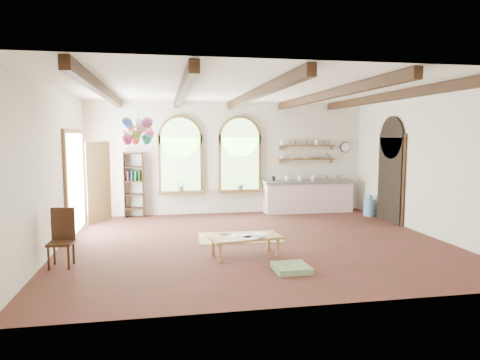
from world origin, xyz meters
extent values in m
plane|color=#582724|center=(0.00, 0.00, 0.00)|extent=(8.00, 8.00, 0.00)
cube|color=brown|center=(-1.40, 3.44, 1.45)|extent=(1.24, 0.08, 1.64)
cylinder|color=brown|center=(-1.40, 3.44, 2.20)|extent=(1.24, 0.08, 1.24)
cube|color=#7FAF69|center=(-1.40, 3.40, 1.45)|extent=(1.10, 0.04, 1.50)
cube|color=brown|center=(-1.40, 3.35, 0.66)|extent=(1.30, 0.28, 0.08)
cube|color=brown|center=(0.30, 3.44, 1.45)|extent=(1.24, 0.08, 1.64)
cylinder|color=brown|center=(0.30, 3.44, 2.20)|extent=(1.24, 0.08, 1.24)
cube|color=#7FAF69|center=(0.30, 3.40, 1.45)|extent=(1.10, 0.04, 1.50)
cube|color=brown|center=(0.30, 3.35, 0.66)|extent=(1.30, 0.28, 0.08)
cube|color=brown|center=(-3.95, 1.80, 1.15)|extent=(0.10, 1.90, 2.50)
cube|color=black|center=(3.95, 1.50, 1.10)|extent=(0.10, 1.30, 2.40)
cube|color=beige|center=(2.30, 3.20, 0.43)|extent=(2.60, 0.55, 0.86)
cube|color=slate|center=(2.30, 3.20, 0.90)|extent=(2.68, 0.62, 0.08)
cube|color=brown|center=(2.30, 3.38, 1.55)|extent=(1.70, 0.24, 0.04)
cube|color=brown|center=(2.30, 3.38, 1.95)|extent=(1.70, 0.24, 0.04)
cylinder|color=black|center=(3.55, 3.45, 1.90)|extent=(0.32, 0.04, 0.32)
cube|color=#331F10|center=(-2.95, 3.32, 0.90)|extent=(0.03, 0.32, 1.80)
cube|color=#331F10|center=(-2.45, 3.32, 0.90)|extent=(0.03, 0.32, 1.80)
cube|color=#AA814E|center=(-0.40, -1.01, 0.35)|extent=(1.41, 0.82, 0.05)
cube|color=#AA814E|center=(-0.93, -1.32, 0.17)|extent=(0.06, 0.06, 0.33)
cube|color=#AA814E|center=(0.20, -1.13, 0.17)|extent=(0.06, 0.06, 0.33)
cube|color=#AA814E|center=(-1.00, -0.89, 0.17)|extent=(0.06, 0.06, 0.33)
cube|color=#AA814E|center=(0.13, -0.71, 0.17)|extent=(0.06, 0.06, 0.33)
cube|color=#331F10|center=(-3.65, -1.12, 0.42)|extent=(0.42, 0.42, 0.05)
cube|color=#331F10|center=(-3.64, -0.94, 0.71)|extent=(0.40, 0.06, 0.59)
cube|color=tan|center=(-0.26, 0.40, 0.01)|extent=(1.83, 1.18, 0.02)
cube|color=gray|center=(0.18, -2.03, 0.05)|extent=(0.59, 0.59, 0.10)
cylinder|color=#5C96C5|center=(3.11, 3.20, 0.20)|extent=(0.26, 0.26, 0.40)
sphere|color=#5C96C5|center=(3.11, 3.20, 0.44)|extent=(0.14, 0.14, 0.14)
cylinder|color=#5C96C5|center=(3.80, 2.30, 0.23)|extent=(0.31, 0.31, 0.47)
sphere|color=#5C96C5|center=(3.80, 2.30, 0.52)|extent=(0.17, 0.17, 0.17)
cylinder|color=white|center=(-2.40, 0.80, 2.78)|extent=(0.01, 0.01, 0.85)
sphere|color=teal|center=(-2.23, 0.81, 2.17)|extent=(0.23, 0.23, 0.23)
sphere|color=#FC54CB|center=(-2.19, 0.93, 2.29)|extent=(0.23, 0.23, 0.23)
sphere|color=yellow|center=(-2.23, 1.08, 2.41)|extent=(0.23, 0.23, 0.23)
sphere|color=white|center=(-2.39, 0.97, 2.53)|extent=(0.23, 0.23, 0.23)
sphere|color=red|center=(-2.50, 1.03, 2.17)|extent=(0.23, 0.23, 0.23)
sphere|color=#7BA546|center=(-2.66, 1.00, 2.29)|extent=(0.23, 0.23, 0.23)
sphere|color=pink|center=(-2.57, 0.83, 2.41)|extent=(0.23, 0.23, 0.23)
sphere|color=blue|center=(-2.64, 0.73, 2.53)|extent=(0.23, 0.23, 0.23)
sphere|color=#E93385|center=(-2.63, 0.57, 2.17)|extent=(0.23, 0.23, 0.23)
sphere|color=#8FBC42|center=(-2.45, 0.64, 2.29)|extent=(0.23, 0.23, 0.23)
sphere|color=#D49CA9|center=(-2.36, 0.56, 2.41)|extent=(0.23, 0.23, 0.23)
sphere|color=#AE4AA7|center=(-2.20, 0.54, 2.53)|extent=(0.23, 0.23, 0.23)
sphere|color=teal|center=(-2.24, 0.73, 2.17)|extent=(0.23, 0.23, 0.23)
imported|color=olive|center=(-0.82, -0.82, 0.39)|extent=(0.26, 0.28, 0.02)
cube|color=black|center=(-0.19, -1.14, 0.38)|extent=(0.26, 0.29, 0.01)
imported|color=#598C4C|center=(-1.40, 3.32, 0.85)|extent=(0.27, 0.23, 0.30)
imported|color=#598C4C|center=(0.30, 3.32, 0.85)|extent=(0.27, 0.23, 0.30)
imported|color=white|center=(1.55, 3.38, 1.62)|extent=(0.12, 0.10, 0.10)
imported|color=beige|center=(1.90, 3.38, 1.62)|extent=(0.10, 0.10, 0.09)
imported|color=beige|center=(2.25, 3.38, 1.60)|extent=(0.22, 0.22, 0.05)
imported|color=#8C664C|center=(2.60, 3.38, 1.60)|extent=(0.20, 0.20, 0.06)
imported|color=slate|center=(2.95, 3.38, 1.67)|extent=(0.18, 0.18, 0.19)
camera|label=1|loc=(-1.90, -8.73, 2.26)|focal=32.00mm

